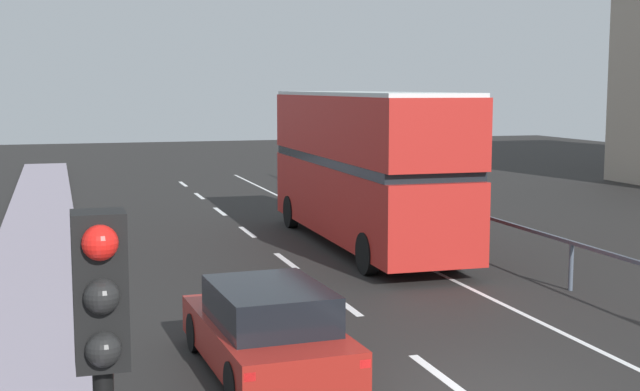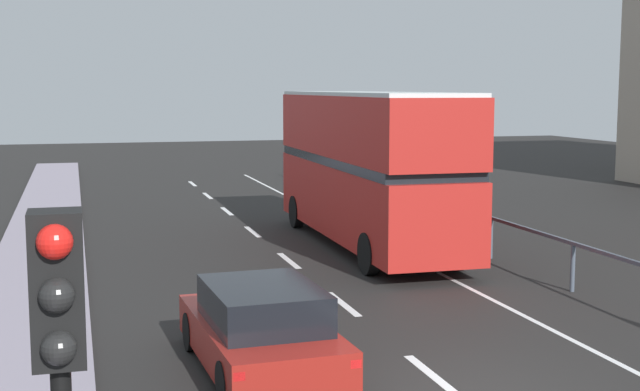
# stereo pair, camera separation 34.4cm
# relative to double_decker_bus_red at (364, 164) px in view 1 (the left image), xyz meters

# --- Properties ---
(lane_paint_markings) EXTENTS (3.22, 46.00, 0.01)m
(lane_paint_markings) POSITION_rel_double_decker_bus_red_xyz_m (-0.65, -2.94, -2.27)
(lane_paint_markings) COLOR silver
(lane_paint_markings) RESTS_ON ground
(bridge_side_railing) EXTENTS (0.10, 42.00, 1.09)m
(bridge_side_railing) POSITION_rel_double_decker_bus_red_xyz_m (2.50, -2.50, -1.38)
(bridge_side_railing) COLOR #464E5B
(bridge_side_railing) RESTS_ON ground
(double_decker_bus_red) EXTENTS (2.61, 10.26, 4.25)m
(double_decker_bus_red) POSITION_rel_double_decker_bus_red_xyz_m (0.00, 0.00, 0.00)
(double_decker_bus_red) COLOR #AE201B
(double_decker_bus_red) RESTS_ON ground
(hatchback_car_near) EXTENTS (2.02, 4.19, 1.39)m
(hatchback_car_near) POSITION_rel_double_decker_bus_red_xyz_m (-5.05, -9.67, -1.61)
(hatchback_car_near) COLOR maroon
(hatchback_car_near) RESTS_ON ground
(traffic_signal_pole) EXTENTS (0.30, 0.42, 3.54)m
(traffic_signal_pole) POSITION_rel_double_decker_bus_red_xyz_m (-7.86, -17.42, 0.52)
(traffic_signal_pole) COLOR black
(traffic_signal_pole) RESTS_ON near_sidewalk_kerb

